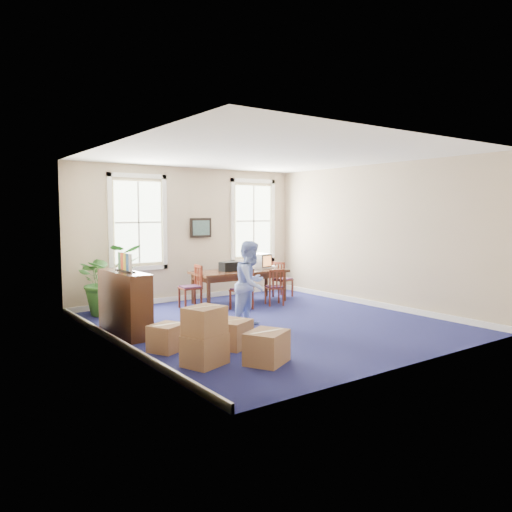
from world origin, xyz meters
TOP-DOWN VIEW (x-y plane):
  - floor at (0.00, 0.00)m, footprint 6.50×6.50m
  - ceiling at (0.00, 0.00)m, footprint 6.50×6.50m
  - wall_back at (0.00, 3.25)m, footprint 6.50×0.00m
  - wall_front at (0.00, -3.25)m, footprint 6.50×0.00m
  - wall_left at (-3.00, 0.00)m, footprint 0.00×6.50m
  - wall_right at (3.00, 0.00)m, footprint 0.00×6.50m
  - baseboard_back at (0.00, 3.22)m, footprint 6.00×0.04m
  - baseboard_left at (-2.97, 0.00)m, footprint 0.04×6.50m
  - baseboard_right at (2.97, 0.00)m, footprint 0.04×6.50m
  - window_left at (-1.30, 3.23)m, footprint 1.40×0.12m
  - window_right at (1.90, 3.23)m, footprint 1.40×0.12m
  - wall_picture at (0.30, 3.20)m, footprint 0.58×0.06m
  - conference_table at (0.77, 2.20)m, footprint 2.29×1.17m
  - crt_tv at (1.43, 2.25)m, footprint 0.51×0.53m
  - game_console at (1.73, 2.20)m, footprint 0.22×0.24m
  - equipment_bag at (0.52, 2.25)m, footprint 0.44×0.29m
  - chair_near_left at (0.31, 1.44)m, footprint 0.47×0.47m
  - chair_near_right at (1.22, 1.44)m, footprint 0.48×0.48m
  - chair_end_left at (-0.55, 2.20)m, footprint 0.48×0.48m
  - chair_end_right at (2.09, 2.20)m, footprint 0.49×0.49m
  - man at (-0.45, -0.01)m, footprint 0.97×0.89m
  - credenza at (-2.60, 0.75)m, footprint 0.46×1.43m
  - brochure_rack at (-2.58, 0.75)m, footprint 0.16×0.78m
  - potted_plant at (-2.24, 2.63)m, footprint 1.39×1.23m
  - cardboard_boxes at (-2.13, -1.47)m, footprint 2.01×2.01m

SIDE VIEW (x-z plane):
  - floor at x=0.00m, z-range 0.00..0.00m
  - baseboard_back at x=0.00m, z-range 0.00..0.12m
  - baseboard_left at x=-2.97m, z-range 0.00..0.12m
  - baseboard_right at x=2.97m, z-range 0.00..0.12m
  - conference_table at x=0.77m, z-range 0.00..0.76m
  - chair_near_right at x=1.22m, z-range 0.00..0.84m
  - cardboard_boxes at x=-2.13m, z-range 0.00..0.87m
  - chair_near_left at x=0.31m, z-range 0.00..0.89m
  - chair_end_right at x=2.09m, z-range 0.00..0.90m
  - chair_end_left at x=-0.55m, z-range 0.00..0.96m
  - credenza at x=-2.60m, z-range 0.00..1.12m
  - potted_plant at x=-2.24m, z-range 0.00..1.48m
  - game_console at x=1.73m, z-range 0.76..0.81m
  - man at x=-0.45m, z-range 0.00..1.60m
  - equipment_bag at x=0.52m, z-range 0.76..0.97m
  - crt_tv at x=1.43m, z-range 0.76..1.13m
  - brochure_rack at x=-2.58m, z-range 1.12..1.46m
  - wall_back at x=0.00m, z-range -1.65..4.85m
  - wall_front at x=0.00m, z-range -1.65..4.85m
  - wall_left at x=-3.00m, z-range -1.65..4.85m
  - wall_right at x=3.00m, z-range -1.65..4.85m
  - wall_picture at x=0.30m, z-range 1.51..1.99m
  - window_left at x=-1.30m, z-range 0.80..3.00m
  - window_right at x=1.90m, z-range 0.80..3.00m
  - ceiling at x=0.00m, z-range 3.20..3.20m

